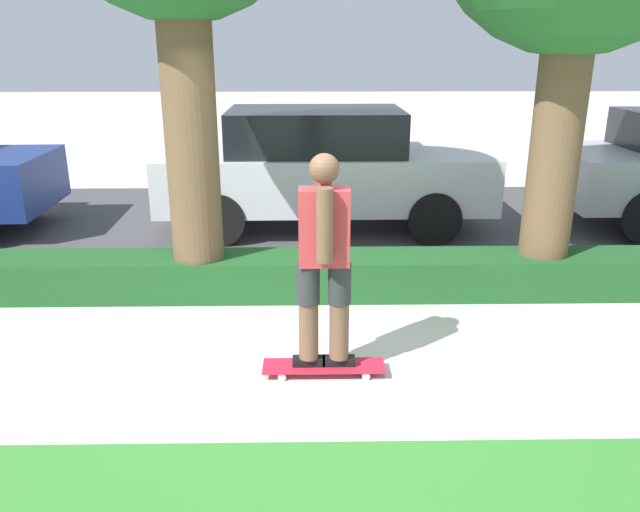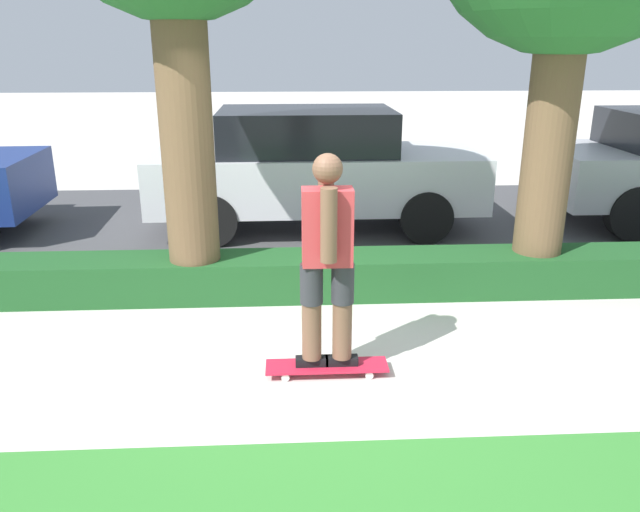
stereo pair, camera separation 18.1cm
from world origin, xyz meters
TOP-DOWN VIEW (x-y plane):
  - ground_plane at (0.00, 0.00)m, footprint 60.00×60.00m
  - street_asphalt at (0.00, 4.20)m, footprint 18.62×5.00m
  - hedge_row at (0.00, 1.60)m, footprint 18.62×0.60m
  - skateboard at (0.03, -0.09)m, footprint 0.98×0.24m
  - skater_person at (0.03, -0.09)m, footprint 0.50×0.44m
  - parked_car_middle at (0.11, 4.13)m, footprint 4.56×1.81m

SIDE VIEW (x-z plane):
  - ground_plane at x=0.00m, z-range 0.00..0.00m
  - street_asphalt at x=0.00m, z-range 0.00..0.01m
  - skateboard at x=0.03m, z-range 0.03..0.11m
  - hedge_row at x=0.00m, z-range 0.00..0.43m
  - parked_car_middle at x=0.11m, z-range 0.03..1.71m
  - skater_person at x=0.03m, z-range 0.14..1.84m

